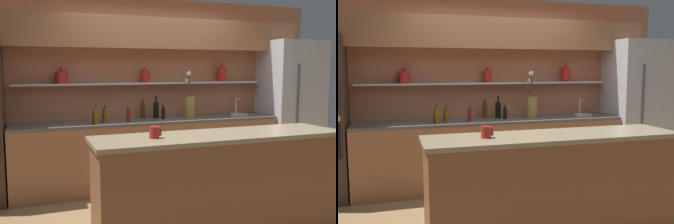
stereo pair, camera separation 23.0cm
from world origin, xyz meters
TOP-DOWN VIEW (x-y plane):
  - ground_plane at (0.00, 0.00)m, footprint 12.00×12.00m
  - back_wall_unit at (-0.00, 1.53)m, footprint 5.20×0.44m
  - back_counter_unit at (-0.09, 1.24)m, footprint 3.65×0.62m
  - island_counter at (0.00, -0.58)m, footprint 2.37×0.61m
  - refrigerator at (2.18, 1.20)m, footprint 0.85×0.73m
  - flower_vase at (0.49, 1.26)m, footprint 0.16×0.16m
  - sink_fixture at (1.29, 1.25)m, footprint 0.28×0.28m
  - bottle_oil_0 at (-0.73, 1.16)m, footprint 0.06×0.06m
  - bottle_sauce_1 at (-0.88, 1.15)m, footprint 0.05×0.05m
  - bottle_sauce_2 at (0.09, 1.25)m, footprint 0.05×0.05m
  - bottle_sauce_3 at (-0.73, 1.31)m, footprint 0.05×0.05m
  - bottle_sauce_4 at (-0.43, 1.16)m, footprint 0.05×0.05m
  - bottle_wine_5 at (0.02, 1.36)m, footprint 0.08×0.08m
  - bottle_spirit_6 at (-0.16, 1.43)m, footprint 0.06×0.06m
  - bottle_oil_7 at (-0.87, 1.07)m, footprint 0.05×0.05m
  - coffee_mug at (-0.63, -0.58)m, footprint 0.11×0.09m

SIDE VIEW (x-z plane):
  - ground_plane at x=0.00m, z-range 0.00..0.00m
  - back_counter_unit at x=-0.09m, z-range 0.00..0.92m
  - island_counter at x=0.00m, z-range 0.00..1.02m
  - sink_fixture at x=1.29m, z-range 0.82..1.07m
  - bottle_sauce_3 at x=-0.73m, z-range 0.91..1.06m
  - bottle_sauce_1 at x=-0.88m, z-range 0.91..1.07m
  - bottle_sauce_2 at x=0.09m, z-range 0.90..1.10m
  - bottle_sauce_4 at x=-0.43m, z-range 0.90..1.10m
  - bottle_oil_0 at x=-0.73m, z-range 0.90..1.11m
  - refrigerator at x=2.18m, z-range 0.00..2.04m
  - bottle_oil_7 at x=-0.87m, z-range 0.90..1.14m
  - bottle_spirit_6 at x=-0.16m, z-range 0.90..1.16m
  - bottle_wine_5 at x=0.02m, z-range 0.88..1.19m
  - coffee_mug at x=-0.63m, z-range 1.02..1.12m
  - flower_vase at x=0.49m, z-range 0.77..1.43m
  - back_wall_unit at x=0.00m, z-range 0.25..2.85m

